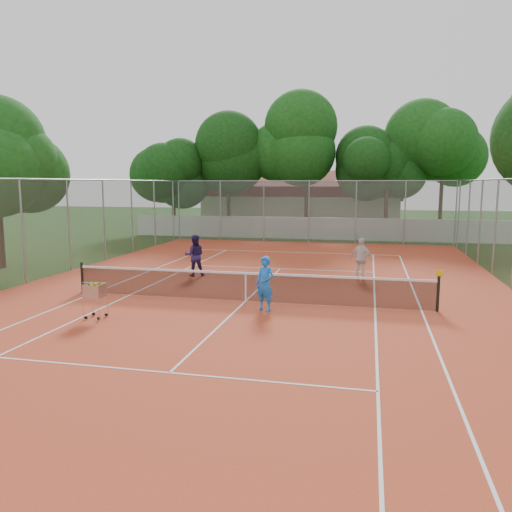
% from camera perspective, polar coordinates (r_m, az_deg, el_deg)
% --- Properties ---
extents(ground, '(120.00, 120.00, 0.00)m').
position_cam_1_polar(ground, '(16.37, -1.17, -5.25)').
color(ground, '#15380F').
rests_on(ground, ground).
extents(court_pad, '(18.00, 34.00, 0.02)m').
position_cam_1_polar(court_pad, '(16.37, -1.17, -5.21)').
color(court_pad, '#BA4224').
rests_on(court_pad, ground).
extents(court_lines, '(10.98, 23.78, 0.01)m').
position_cam_1_polar(court_lines, '(16.37, -1.17, -5.17)').
color(court_lines, white).
rests_on(court_lines, court_pad).
extents(tennis_net, '(11.88, 0.10, 0.98)m').
position_cam_1_polar(tennis_net, '(16.26, -1.18, -3.50)').
color(tennis_net, black).
rests_on(tennis_net, court_pad).
extents(perimeter_fence, '(18.00, 34.00, 4.00)m').
position_cam_1_polar(perimeter_fence, '(16.02, -1.19, 1.72)').
color(perimeter_fence, slate).
rests_on(perimeter_fence, ground).
extents(boundary_wall, '(26.00, 0.30, 1.50)m').
position_cam_1_polar(boundary_wall, '(34.79, 6.43, 3.16)').
color(boundary_wall, white).
rests_on(boundary_wall, ground).
extents(clubhouse, '(16.40, 9.00, 4.40)m').
position_cam_1_polar(clubhouse, '(44.85, 5.35, 6.18)').
color(clubhouse, beige).
rests_on(clubhouse, ground).
extents(tropical_trees, '(29.00, 19.00, 10.00)m').
position_cam_1_polar(tropical_trees, '(37.66, 7.06, 10.01)').
color(tropical_trees, black).
rests_on(tropical_trees, ground).
extents(player_near, '(0.71, 0.60, 1.66)m').
position_cam_1_polar(player_near, '(14.99, 1.03, -3.19)').
color(player_near, blue).
rests_on(player_near, court_pad).
extents(player_far_left, '(1.00, 0.89, 1.71)m').
position_cam_1_polar(player_far_left, '(20.83, -7.03, 0.06)').
color(player_far_left, '#231A4F').
rests_on(player_far_left, court_pad).
extents(player_far_right, '(1.06, 0.78, 1.67)m').
position_cam_1_polar(player_far_right, '(20.37, 11.96, -0.29)').
color(player_far_right, silver).
rests_on(player_far_right, court_pad).
extents(ball_hopper, '(0.56, 0.56, 1.09)m').
position_cam_1_polar(ball_hopper, '(14.93, -17.88, -4.75)').
color(ball_hopper, silver).
rests_on(ball_hopper, court_pad).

